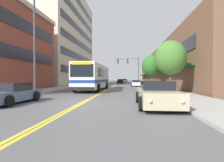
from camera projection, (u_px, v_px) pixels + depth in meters
name	position (u px, v px, depth m)	size (l,w,h in m)	color
ground_plane	(118.00, 84.00, 47.92)	(240.00, 240.00, 0.00)	#565659
sidewalk_left	(92.00, 84.00, 48.60)	(3.49, 106.00, 0.13)	#9E9B96
sidewalk_right	(145.00, 84.00, 47.25)	(3.49, 106.00, 0.13)	#9E9B96
centre_line	(118.00, 84.00, 47.92)	(0.34, 106.00, 0.01)	yellow
office_tower_left	(58.00, 38.00, 44.90)	(12.08, 28.69, 23.67)	beige
storefront_row_right	(167.00, 69.00, 46.63)	(9.10, 68.00, 8.23)	brown
city_bus	(94.00, 76.00, 23.15)	(2.93, 12.02, 3.24)	silver
car_silver_parked_left_near	(96.00, 83.00, 38.51)	(2.02, 4.73, 1.29)	#B7B7BC
car_charcoal_parked_left_mid	(100.00, 82.00, 44.96)	(2.09, 4.15, 1.47)	#232328
car_slate_blue_parked_left_far	(11.00, 94.00, 10.71)	(2.04, 4.51, 1.26)	#475675
car_beige_parked_right_foreground	(157.00, 94.00, 9.53)	(2.12, 4.83, 1.38)	#BCAD89
car_white_parked_right_mid	(136.00, 83.00, 34.46)	(1.99, 4.70, 1.22)	white
car_black_moving_lead	(120.00, 81.00, 51.87)	(1.98, 4.36, 1.34)	black
car_champagne_moving_second	(125.00, 81.00, 70.55)	(2.02, 4.85, 1.33)	beige
traffic_signal_mast	(130.00, 65.00, 39.77)	(5.63, 0.38, 6.38)	#47474C
street_lamp_left_near	(37.00, 33.00, 15.19)	(2.11, 0.28, 9.43)	#47474C
street_tree_right_near	(171.00, 58.00, 16.15)	(2.88, 2.88, 4.90)	brown
street_tree_right_mid	(151.00, 66.00, 29.43)	(3.17, 3.17, 5.31)	brown
fire_hydrant	(157.00, 87.00, 19.05)	(0.30, 0.22, 0.86)	yellow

